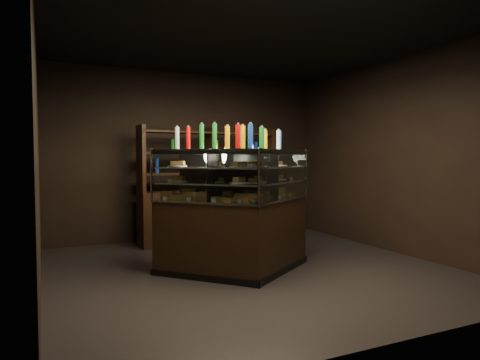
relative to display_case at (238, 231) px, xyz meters
name	(u,v)px	position (x,y,z in m)	size (l,w,h in m)	color
ground	(250,269)	(0.20, 0.06, -0.52)	(5.00, 5.00, 0.00)	black
room_shell	(250,121)	(0.20, 0.06, 1.42)	(5.02, 5.02, 3.01)	black
display_case	(238,231)	(0.00, 0.00, 0.00)	(2.16, 1.56, 1.58)	black
food_display	(238,183)	(0.00, -0.01, 0.62)	(1.73, 1.07, 0.48)	#CC9649
bottles_top	(238,138)	(0.00, 0.00, 1.19)	(1.55, 0.93, 0.30)	yellow
potted_conifer	(286,215)	(1.47, 1.27, -0.03)	(0.41, 0.41, 0.87)	black
back_shelving	(210,207)	(0.41, 2.11, 0.08)	(2.52, 0.59, 2.00)	black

